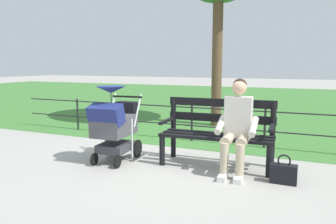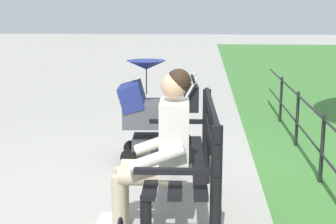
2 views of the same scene
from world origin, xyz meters
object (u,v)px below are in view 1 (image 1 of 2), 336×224
object	(u,v)px
person_on_bench	(237,123)
handbag	(283,173)
stroller	(114,123)
park_bench	(218,129)

from	to	relation	value
person_on_bench	handbag	xyz separation A→B (m)	(-0.64, 0.21, -0.55)
handbag	stroller	bearing A→B (deg)	0.90
park_bench	person_on_bench	distance (m)	0.42
stroller	handbag	world-z (taller)	stroller
person_on_bench	handbag	size ratio (longest dim) A/B	3.45
park_bench	stroller	distance (m)	1.54
park_bench	person_on_bench	xyz separation A→B (m)	(-0.32, 0.22, 0.15)
park_bench	person_on_bench	bearing A→B (deg)	145.05
park_bench	handbag	world-z (taller)	park_bench
stroller	person_on_bench	bearing A→B (deg)	-172.19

